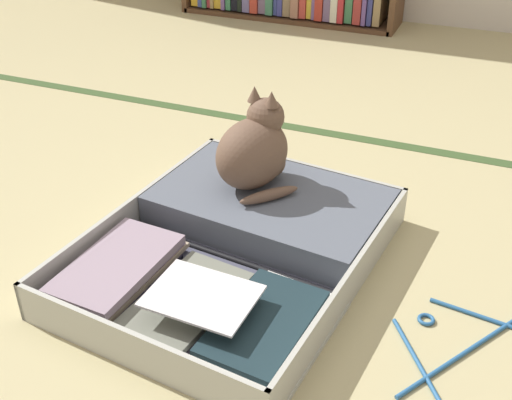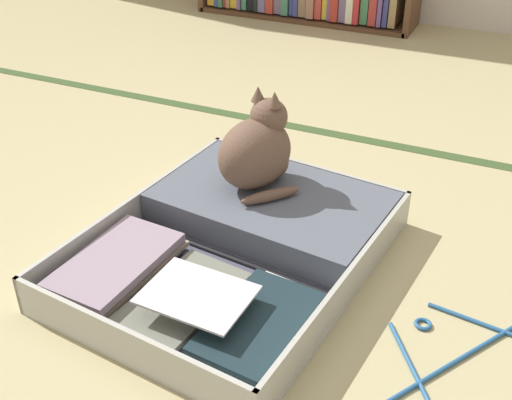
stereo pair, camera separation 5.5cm
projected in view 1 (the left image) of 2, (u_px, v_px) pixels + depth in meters
ground_plane at (213, 280)px, 1.63m from camera, size 10.00×10.00×0.00m
tatami_border at (320, 132)px, 2.35m from camera, size 4.80×0.05×0.00m
open_suitcase at (244, 237)px, 1.72m from camera, size 0.75×0.91×0.11m
black_cat at (255, 150)px, 1.78m from camera, size 0.26×0.28×0.27m
clothes_hanger at (454, 340)px, 1.45m from camera, size 0.32×0.39×0.01m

